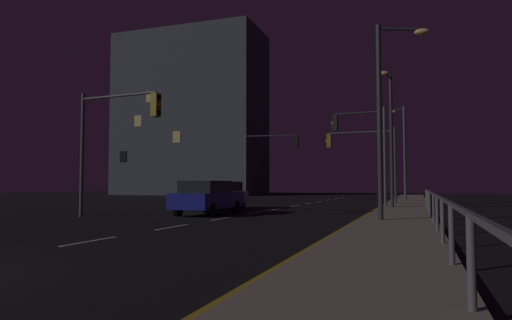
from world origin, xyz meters
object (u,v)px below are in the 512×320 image
object	(u,v)px
car_oncoming	(220,195)
traffic_light_mid_right	(362,138)
traffic_light_overhead_east	(115,127)
traffic_light_far_center	(363,150)
street_lamp_mid_block	(402,145)
traffic_light_far_left	(268,153)
street_lamp_far_end	(390,127)
car	(208,197)
street_lamp_corner	(388,101)
building_distant	(191,115)

from	to	relation	value
car_oncoming	traffic_light_mid_right	bearing A→B (deg)	24.52
traffic_light_overhead_east	traffic_light_far_center	bearing A→B (deg)	61.85
traffic_light_far_center	street_lamp_mid_block	distance (m)	6.67
traffic_light_far_left	traffic_light_overhead_east	bearing A→B (deg)	-90.53
street_lamp_far_end	traffic_light_overhead_east	bearing A→B (deg)	-135.89
traffic_light_far_center	traffic_light_mid_right	bearing A→B (deg)	-84.30
car	car_oncoming	bearing A→B (deg)	106.53
car_oncoming	traffic_light_far_center	distance (m)	11.19
car_oncoming	traffic_light_mid_right	xyz separation A→B (m)	(7.46, 3.40, 3.27)
street_lamp_corner	street_lamp_far_end	size ratio (longest dim) A/B	0.96
car	traffic_light_far_left	distance (m)	17.51
street_lamp_far_end	building_distant	distance (m)	42.55
car	street_lamp_mid_block	bearing A→B (deg)	66.48
car_oncoming	building_distant	size ratio (longest dim) A/B	0.20
street_lamp_mid_block	traffic_light_mid_right	bearing A→B (deg)	-99.94
car_oncoming	traffic_light_overhead_east	size ratio (longest dim) A/B	0.83
traffic_light_far_center	street_lamp_corner	distance (m)	14.96
traffic_light_overhead_east	street_lamp_corner	world-z (taller)	street_lamp_corner
car	traffic_light_far_center	world-z (taller)	traffic_light_far_center
traffic_light_far_left	traffic_light_far_center	bearing A→B (deg)	-28.79
street_lamp_mid_block	building_distant	bearing A→B (deg)	146.37
car_oncoming	street_lamp_corner	xyz separation A→B (m)	(9.48, -6.51, 3.58)
car	street_lamp_corner	world-z (taller)	street_lamp_corner
traffic_light_overhead_east	street_lamp_corner	distance (m)	11.01
traffic_light_far_center	street_lamp_mid_block	bearing A→B (deg)	68.68
street_lamp_mid_block	building_distant	world-z (taller)	building_distant
traffic_light_far_center	street_lamp_far_end	world-z (taller)	street_lamp_far_end
traffic_light_far_center	traffic_light_far_left	world-z (taller)	traffic_light_far_left
car_oncoming	street_lamp_far_end	world-z (taller)	street_lamp_far_end
traffic_light_far_center	building_distant	size ratio (longest dim) A/B	0.23
street_lamp_corner	street_lamp_far_end	world-z (taller)	street_lamp_far_end
traffic_light_far_center	traffic_light_far_left	distance (m)	9.41
traffic_light_mid_right	traffic_light_overhead_east	bearing A→B (deg)	-129.19
traffic_light_far_left	traffic_light_mid_right	distance (m)	12.80
building_distant	car	bearing A→B (deg)	-61.32
traffic_light_mid_right	traffic_light_far_left	bearing A→B (deg)	132.99
street_lamp_corner	traffic_light_far_left	bearing A→B (deg)	119.17
traffic_light_overhead_east	street_lamp_mid_block	world-z (taller)	street_lamp_mid_block
car_oncoming	traffic_light_far_left	xyz separation A→B (m)	(-1.27, 12.76, 3.24)
car_oncoming	street_lamp_corner	distance (m)	12.05
traffic_light_overhead_east	street_lamp_corner	bearing A→B (deg)	5.36
traffic_light_overhead_east	street_lamp_far_end	bearing A→B (deg)	44.11
traffic_light_far_left	street_lamp_corner	xyz separation A→B (m)	(10.76, -19.27, 0.33)
car_oncoming	street_lamp_far_end	distance (m)	10.17
car_oncoming	traffic_light_overhead_east	bearing A→B (deg)	-100.97
car	traffic_light_far_center	size ratio (longest dim) A/B	0.87
car	building_distant	world-z (taller)	building_distant
car	car_oncoming	xyz separation A→B (m)	(-1.26, 4.26, 0.00)
street_lamp_mid_block	street_lamp_far_end	bearing A→B (deg)	-91.55
traffic_light_far_center	traffic_light_far_left	xyz separation A→B (m)	(-8.25, 4.53, 0.29)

